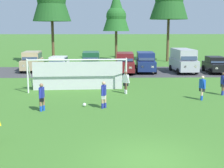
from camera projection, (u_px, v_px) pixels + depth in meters
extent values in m
plane|color=#3D7028|center=(124.00, 85.00, 26.16)|extent=(400.00, 400.00, 0.00)
cube|color=#3D3D3F|center=(120.00, 72.00, 34.21)|extent=(52.00, 8.40, 0.01)
sphere|color=white|center=(84.00, 105.00, 19.13)|extent=(0.22, 0.22, 0.22)
sphere|color=black|center=(84.00, 105.00, 19.13)|extent=(0.08, 0.08, 0.08)
sphere|color=red|center=(85.00, 105.00, 19.13)|extent=(0.07, 0.07, 0.07)
cylinder|color=white|center=(126.00, 76.00, 23.42)|extent=(0.12, 0.12, 2.44)
cylinder|color=white|center=(28.00, 77.00, 22.85)|extent=(0.12, 0.12, 2.44)
cylinder|color=white|center=(77.00, 60.00, 22.92)|extent=(7.31, 0.57, 0.12)
cylinder|color=white|center=(125.00, 72.00, 24.28)|extent=(0.20, 1.95, 2.46)
cylinder|color=white|center=(30.00, 73.00, 23.71)|extent=(0.20, 1.95, 2.46)
cube|color=silver|center=(78.00, 76.00, 24.14)|extent=(6.94, 0.47, 2.20)
cylinder|color=brown|center=(223.00, 90.00, 22.24)|extent=(0.14, 0.14, 0.80)
cylinder|color=brown|center=(223.00, 89.00, 22.45)|extent=(0.14, 0.14, 0.80)
cylinder|color=#232D99|center=(222.00, 93.00, 22.28)|extent=(0.15, 0.15, 0.32)
cylinder|color=#232D99|center=(223.00, 92.00, 22.49)|extent=(0.15, 0.15, 0.32)
cube|color=black|center=(223.00, 85.00, 22.29)|extent=(0.26, 0.36, 0.28)
cube|color=#232D99|center=(223.00, 80.00, 22.22)|extent=(0.28, 0.40, 0.60)
sphere|color=brown|center=(224.00, 74.00, 22.14)|extent=(0.22, 0.22, 0.22)
cylinder|color=#232D99|center=(222.00, 80.00, 22.47)|extent=(0.11, 0.24, 0.55)
cylinder|color=tan|center=(102.00, 102.00, 18.62)|extent=(0.14, 0.14, 0.80)
cylinder|color=tan|center=(105.00, 101.00, 18.79)|extent=(0.14, 0.14, 0.80)
cylinder|color=#232D99|center=(102.00, 106.00, 18.66)|extent=(0.15, 0.15, 0.32)
cylinder|color=#232D99|center=(105.00, 105.00, 18.83)|extent=(0.15, 0.15, 0.32)
cube|color=silver|center=(104.00, 96.00, 18.64)|extent=(0.28, 0.38, 0.28)
cube|color=#232D99|center=(104.00, 90.00, 18.58)|extent=(0.31, 0.42, 0.60)
sphere|color=tan|center=(104.00, 83.00, 18.50)|extent=(0.22, 0.22, 0.22)
cylinder|color=#232D99|center=(102.00, 91.00, 18.34)|extent=(0.13, 0.24, 0.55)
cylinder|color=#232D99|center=(105.00, 90.00, 18.81)|extent=(0.13, 0.24, 0.55)
cylinder|color=brown|center=(126.00, 89.00, 22.68)|extent=(0.14, 0.14, 0.80)
cylinder|color=brown|center=(125.00, 88.00, 22.95)|extent=(0.14, 0.14, 0.80)
cylinder|color=white|center=(126.00, 92.00, 22.72)|extent=(0.15, 0.15, 0.32)
cylinder|color=white|center=(125.00, 91.00, 22.99)|extent=(0.15, 0.15, 0.32)
cube|color=black|center=(126.00, 84.00, 22.76)|extent=(0.40, 0.38, 0.28)
cube|color=white|center=(126.00, 79.00, 22.69)|extent=(0.45, 0.41, 0.60)
sphere|color=brown|center=(126.00, 73.00, 22.61)|extent=(0.22, 0.22, 0.22)
cylinder|color=white|center=(128.00, 79.00, 22.52)|extent=(0.24, 0.21, 0.55)
cylinder|color=white|center=(123.00, 79.00, 22.86)|extent=(0.24, 0.21, 0.55)
cylinder|color=beige|center=(202.00, 94.00, 20.70)|extent=(0.14, 0.14, 0.80)
cylinder|color=beige|center=(202.00, 94.00, 20.95)|extent=(0.14, 0.14, 0.80)
cylinder|color=blue|center=(201.00, 98.00, 20.74)|extent=(0.15, 0.15, 0.32)
cylinder|color=blue|center=(202.00, 97.00, 21.00)|extent=(0.15, 0.15, 0.32)
cube|color=black|center=(202.00, 89.00, 20.77)|extent=(0.34, 0.40, 0.28)
cube|color=blue|center=(202.00, 84.00, 20.70)|extent=(0.37, 0.44, 0.60)
sphere|color=beige|center=(203.00, 77.00, 20.62)|extent=(0.22, 0.22, 0.22)
cylinder|color=blue|center=(204.00, 85.00, 20.46)|extent=(0.17, 0.25, 0.55)
cylinder|color=blue|center=(200.00, 83.00, 20.94)|extent=(0.17, 0.25, 0.55)
cylinder|color=#936B4C|center=(44.00, 104.00, 18.16)|extent=(0.14, 0.14, 0.80)
cylinder|color=#936B4C|center=(41.00, 105.00, 17.96)|extent=(0.14, 0.14, 0.80)
cylinder|color=blue|center=(44.00, 108.00, 18.20)|extent=(0.15, 0.15, 0.32)
cylinder|color=blue|center=(41.00, 109.00, 18.01)|extent=(0.15, 0.15, 0.32)
cube|color=black|center=(42.00, 99.00, 18.00)|extent=(0.24, 0.35, 0.28)
cube|color=#232D99|center=(42.00, 92.00, 17.93)|extent=(0.26, 0.39, 0.60)
sphere|color=#936B4C|center=(41.00, 85.00, 17.86)|extent=(0.22, 0.22, 0.22)
cylinder|color=#232D99|center=(43.00, 92.00, 18.18)|extent=(0.10, 0.23, 0.55)
cylinder|color=#232D99|center=(40.00, 94.00, 17.69)|extent=(0.10, 0.23, 0.55)
cube|color=tan|center=(32.00, 64.00, 34.57)|extent=(2.17, 4.70, 1.00)
cube|color=tan|center=(32.00, 55.00, 34.61)|extent=(1.92, 3.10, 0.84)
cube|color=#28384C|center=(30.00, 57.00, 33.22)|extent=(1.63, 0.47, 0.71)
cube|color=#28384C|center=(40.00, 55.00, 34.67)|extent=(0.19, 2.55, 0.59)
cube|color=white|center=(33.00, 66.00, 32.39)|extent=(0.28, 0.10, 0.20)
cube|color=white|center=(23.00, 66.00, 32.31)|extent=(0.28, 0.10, 0.20)
cube|color=#B21414|center=(40.00, 61.00, 36.82)|extent=(0.28, 0.10, 0.20)
cube|color=#B21414|center=(31.00, 61.00, 36.74)|extent=(0.28, 0.10, 0.20)
cylinder|color=black|center=(39.00, 70.00, 33.34)|extent=(0.28, 0.65, 0.64)
cylinder|color=black|center=(21.00, 70.00, 33.19)|extent=(0.28, 0.65, 0.64)
cylinder|color=black|center=(43.00, 66.00, 36.14)|extent=(0.28, 0.65, 0.64)
cylinder|color=black|center=(26.00, 67.00, 35.99)|extent=(0.28, 0.65, 0.64)
cube|color=silver|center=(58.00, 66.00, 33.42)|extent=(1.99, 4.28, 0.76)
cube|color=silver|center=(58.00, 59.00, 33.44)|extent=(1.75, 2.17, 0.64)
cube|color=#28384C|center=(57.00, 61.00, 32.49)|extent=(1.54, 0.39, 0.55)
cube|color=#28384C|center=(66.00, 59.00, 33.42)|extent=(0.12, 1.78, 0.45)
cube|color=white|center=(59.00, 68.00, 31.37)|extent=(0.28, 0.09, 0.20)
cube|color=white|center=(49.00, 68.00, 31.40)|extent=(0.28, 0.09, 0.20)
cube|color=#B21414|center=(66.00, 63.00, 35.42)|extent=(0.28, 0.09, 0.20)
cube|color=#B21414|center=(58.00, 63.00, 35.45)|extent=(0.28, 0.09, 0.20)
cylinder|color=black|center=(65.00, 71.00, 32.18)|extent=(0.27, 0.65, 0.64)
cylinder|color=black|center=(47.00, 71.00, 32.24)|extent=(0.27, 0.65, 0.64)
cylinder|color=black|center=(69.00, 68.00, 34.75)|extent=(0.27, 0.65, 0.64)
cylinder|color=black|center=(53.00, 68.00, 34.80)|extent=(0.27, 0.65, 0.64)
cube|color=#194C2D|center=(91.00, 64.00, 34.09)|extent=(1.99, 4.64, 1.00)
cube|color=#194C2D|center=(91.00, 56.00, 34.13)|extent=(1.81, 3.03, 0.84)
cube|color=#28384C|center=(91.00, 57.00, 32.73)|extent=(1.62, 0.41, 0.71)
cube|color=#28384C|center=(99.00, 56.00, 34.16)|extent=(0.09, 2.55, 0.59)
cube|color=white|center=(95.00, 66.00, 31.88)|extent=(0.28, 0.09, 0.20)
cube|color=white|center=(85.00, 66.00, 31.84)|extent=(0.28, 0.09, 0.20)
cube|color=#B21414|center=(96.00, 61.00, 36.33)|extent=(0.28, 0.09, 0.20)
cube|color=#B21414|center=(87.00, 62.00, 36.29)|extent=(0.28, 0.09, 0.20)
cylinder|color=black|center=(100.00, 70.00, 32.82)|extent=(0.25, 0.64, 0.64)
cylinder|color=black|center=(82.00, 71.00, 32.75)|extent=(0.25, 0.64, 0.64)
cylinder|color=black|center=(100.00, 67.00, 35.62)|extent=(0.25, 0.64, 0.64)
cylinder|color=black|center=(83.00, 67.00, 35.55)|extent=(0.25, 0.64, 0.64)
cube|color=maroon|center=(125.00, 65.00, 33.01)|extent=(2.05, 4.66, 1.00)
cube|color=maroon|center=(125.00, 57.00, 33.05)|extent=(1.85, 3.06, 0.84)
cube|color=#28384C|center=(125.00, 58.00, 31.65)|extent=(1.63, 0.43, 0.71)
cube|color=#28384C|center=(133.00, 57.00, 33.03)|extent=(0.12, 2.55, 0.59)
cube|color=white|center=(131.00, 68.00, 30.78)|extent=(0.28, 0.09, 0.20)
cube|color=white|center=(120.00, 68.00, 30.79)|extent=(0.28, 0.09, 0.20)
cube|color=#B21414|center=(129.00, 63.00, 35.22)|extent=(0.28, 0.09, 0.20)
cube|color=#B21414|center=(120.00, 63.00, 35.24)|extent=(0.28, 0.09, 0.20)
cylinder|color=black|center=(134.00, 72.00, 31.69)|extent=(0.26, 0.65, 0.64)
cylinder|color=black|center=(116.00, 72.00, 31.72)|extent=(0.26, 0.65, 0.64)
cylinder|color=black|center=(133.00, 68.00, 34.49)|extent=(0.26, 0.65, 0.64)
cylinder|color=black|center=(116.00, 68.00, 34.52)|extent=(0.26, 0.65, 0.64)
cube|color=navy|center=(145.00, 65.00, 33.72)|extent=(2.10, 4.68, 1.00)
cube|color=navy|center=(145.00, 56.00, 33.75)|extent=(1.87, 3.07, 0.84)
cube|color=#28384C|center=(147.00, 57.00, 32.36)|extent=(1.63, 0.45, 0.71)
cube|color=#28384C|center=(154.00, 56.00, 33.73)|extent=(0.15, 2.55, 0.59)
cube|color=white|center=(152.00, 67.00, 31.47)|extent=(0.28, 0.09, 0.20)
cube|color=white|center=(142.00, 67.00, 31.50)|extent=(0.28, 0.09, 0.20)
cube|color=#B21414|center=(148.00, 62.00, 35.92)|extent=(0.28, 0.09, 0.20)
cube|color=#B21414|center=(139.00, 62.00, 35.94)|extent=(0.28, 0.09, 0.20)
cylinder|color=black|center=(156.00, 71.00, 32.38)|extent=(0.27, 0.65, 0.64)
cylinder|color=black|center=(137.00, 71.00, 32.43)|extent=(0.27, 0.65, 0.64)
cylinder|color=black|center=(153.00, 68.00, 35.19)|extent=(0.27, 0.65, 0.64)
cylinder|color=black|center=(136.00, 67.00, 35.23)|extent=(0.27, 0.65, 0.64)
cube|color=#B2B2BC|center=(183.00, 64.00, 33.50)|extent=(2.20, 4.89, 1.10)
cube|color=#B2B2BC|center=(183.00, 54.00, 33.50)|extent=(2.01, 4.19, 1.10)
cube|color=#28384C|center=(189.00, 56.00, 31.57)|extent=(1.69, 0.54, 0.91)
cube|color=#28384C|center=(191.00, 54.00, 33.56)|extent=(0.22, 3.48, 0.77)
cube|color=white|center=(195.00, 67.00, 31.21)|extent=(0.28, 0.09, 0.20)
cube|color=white|center=(185.00, 67.00, 31.14)|extent=(0.28, 0.09, 0.20)
cube|color=#B21414|center=(182.00, 62.00, 35.85)|extent=(0.28, 0.09, 0.20)
cube|color=#B21414|center=(173.00, 62.00, 35.77)|extent=(0.28, 0.09, 0.20)
cylinder|color=black|center=(197.00, 71.00, 32.21)|extent=(0.27, 0.65, 0.64)
cylinder|color=black|center=(178.00, 71.00, 32.08)|extent=(0.27, 0.65, 0.64)
cylinder|color=black|center=(188.00, 68.00, 35.13)|extent=(0.27, 0.65, 0.64)
cylinder|color=black|center=(171.00, 68.00, 35.00)|extent=(0.27, 0.65, 0.64)
cube|color=black|center=(215.00, 66.00, 33.32)|extent=(1.93, 4.25, 0.76)
cube|color=black|center=(215.00, 60.00, 33.34)|extent=(1.72, 2.15, 0.64)
cube|color=#28384C|center=(218.00, 61.00, 32.39)|extent=(1.54, 0.36, 0.55)
cube|color=#28384C|center=(223.00, 60.00, 33.33)|extent=(0.09, 1.79, 0.45)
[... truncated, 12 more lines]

